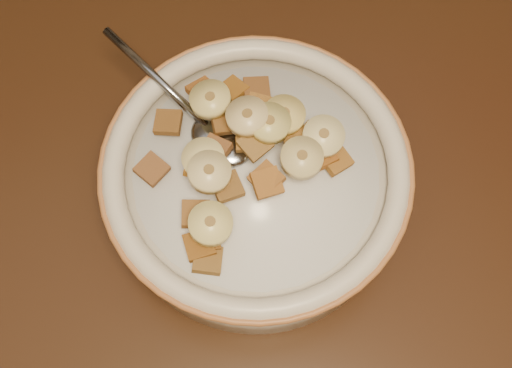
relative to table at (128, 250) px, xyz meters
name	(u,v)px	position (x,y,z in m)	size (l,w,h in m)	color
table	(128,250)	(0.00, 0.00, 0.00)	(1.40, 0.90, 0.04)	black
cereal_bowl	(256,186)	(0.11, 0.00, 0.05)	(0.22, 0.22, 0.05)	beige
milk	(256,172)	(0.11, 0.00, 0.07)	(0.19, 0.19, 0.00)	silver
spoon	(222,140)	(0.10, 0.03, 0.08)	(0.04, 0.05, 0.01)	gray
cereal_square_0	(249,138)	(0.12, 0.02, 0.09)	(0.02, 0.02, 0.01)	brown
cereal_square_1	(203,90)	(0.10, 0.08, 0.08)	(0.02, 0.02, 0.01)	#8E4B17
cereal_square_2	(267,183)	(0.12, -0.02, 0.10)	(0.02, 0.02, 0.01)	#945221
cereal_square_3	(266,178)	(0.12, -0.02, 0.09)	(0.02, 0.02, 0.01)	brown
cereal_square_4	(336,159)	(0.17, -0.01, 0.08)	(0.02, 0.02, 0.01)	brown
cereal_square_5	(225,118)	(0.10, 0.04, 0.09)	(0.02, 0.02, 0.01)	#934F1C
cereal_square_6	(199,166)	(0.07, 0.01, 0.09)	(0.02, 0.02, 0.01)	brown
cereal_square_7	(208,260)	(0.06, -0.05, 0.08)	(0.02, 0.02, 0.01)	brown
cereal_square_8	(259,107)	(0.13, 0.05, 0.08)	(0.02, 0.02, 0.01)	#9D6428
cereal_square_9	(311,138)	(0.16, 0.01, 0.09)	(0.02, 0.02, 0.01)	brown
cereal_square_10	(321,155)	(0.16, -0.01, 0.09)	(0.02, 0.02, 0.01)	#9B4F1D
cereal_square_11	(215,150)	(0.09, 0.02, 0.09)	(0.02, 0.02, 0.01)	brown
cereal_square_12	(152,169)	(0.04, 0.03, 0.08)	(0.02, 0.02, 0.01)	brown
cereal_square_13	(255,144)	(0.12, 0.01, 0.10)	(0.02, 0.02, 0.01)	olive
cereal_square_14	(199,245)	(0.06, -0.04, 0.08)	(0.02, 0.02, 0.01)	brown
cereal_square_15	(225,121)	(0.10, 0.04, 0.09)	(0.02, 0.02, 0.01)	brown
cereal_square_16	(206,238)	(0.06, -0.04, 0.08)	(0.02, 0.02, 0.01)	brown
cereal_square_17	(196,214)	(0.06, -0.02, 0.09)	(0.02, 0.02, 0.01)	brown
cereal_square_18	(232,90)	(0.12, 0.07, 0.08)	(0.02, 0.02, 0.01)	brown
cereal_square_19	(168,122)	(0.06, 0.06, 0.08)	(0.02, 0.02, 0.01)	brown
cereal_square_20	(298,142)	(0.15, 0.01, 0.09)	(0.02, 0.02, 0.01)	brown
cereal_square_21	(257,89)	(0.14, 0.06, 0.08)	(0.02, 0.02, 0.01)	brown
cereal_square_22	(227,187)	(0.09, -0.01, 0.09)	(0.02, 0.02, 0.01)	brown
banana_slice_0	(302,158)	(0.14, -0.01, 0.10)	(0.03, 0.03, 0.01)	#FBE08D
banana_slice_1	(209,172)	(0.08, 0.00, 0.10)	(0.03, 0.03, 0.01)	beige
banana_slice_2	(211,224)	(0.07, -0.04, 0.10)	(0.03, 0.03, 0.01)	#EED47A
banana_slice_3	(204,159)	(0.08, 0.01, 0.10)	(0.03, 0.03, 0.01)	#FCEB88
banana_slice_4	(323,136)	(0.17, 0.00, 0.10)	(0.03, 0.03, 0.01)	#FFE5A4
banana_slice_5	(210,100)	(0.10, 0.06, 0.10)	(0.03, 0.03, 0.01)	#E0C972
banana_slice_6	(284,115)	(0.15, 0.03, 0.10)	(0.03, 0.03, 0.01)	#F0D07A
banana_slice_7	(269,123)	(0.13, 0.02, 0.11)	(0.03, 0.03, 0.01)	#D2C571
banana_slice_8	(247,117)	(0.12, 0.03, 0.11)	(0.03, 0.03, 0.01)	#FADA8D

